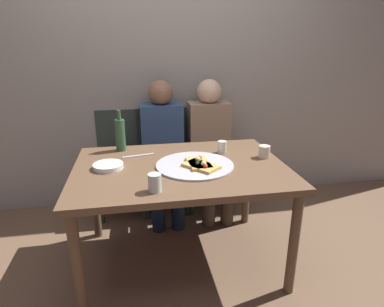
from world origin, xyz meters
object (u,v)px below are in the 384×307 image
pizza_slice_extra (201,166)px  chair_middle (162,152)px  chair_right (207,150)px  wine_glass (155,183)px  chair_left (122,155)px  dining_table (181,177)px  guest_in_sweater (163,144)px  pizza_slice_last (199,163)px  table_knife (138,156)px  tumbler_near (264,152)px  plate_stack (108,166)px  tumbler_far (222,147)px  guest_in_beanie (211,142)px  wine_bottle (120,134)px  pizza_tray (195,165)px

pizza_slice_extra → chair_middle: size_ratio=0.28×
chair_right → pizza_slice_extra: bearing=75.3°
wine_glass → chair_right: chair_right is taller
pizza_slice_extra → chair_left: (-0.52, 0.96, -0.23)m
chair_left → dining_table: bearing=114.6°
guest_in_sweater → pizza_slice_last: bearing=101.9°
wine_glass → table_knife: 0.58m
pizza_slice_last → guest_in_sweater: size_ratio=0.19×
chair_middle → tumbler_near: bearing=127.4°
plate_stack → table_knife: size_ratio=0.85×
tumbler_far → chair_right: chair_right is taller
pizza_slice_last → wine_glass: (-0.30, -0.31, 0.03)m
guest_in_sweater → guest_in_beanie: size_ratio=1.00×
chair_right → guest_in_beanie: (0.00, -0.15, 0.13)m
chair_left → wine_glass: bearing=100.0°
pizza_slice_last → chair_right: 0.97m
tumbler_near → guest_in_beanie: bearing=107.5°
wine_bottle → guest_in_sweater: (0.33, 0.35, -0.20)m
wine_bottle → chair_left: size_ratio=0.33×
pizza_tray → pizza_slice_extra: pizza_slice_extra is taller
pizza_slice_extra → table_knife: size_ratio=1.15×
pizza_tray → chair_middle: 0.94m
dining_table → guest_in_sweater: 0.73m
tumbler_near → table_knife: (-0.85, 0.18, -0.04)m
pizza_slice_extra → chair_left: bearing=118.4°
chair_left → chair_right: 0.77m
dining_table → plate_stack: plate_stack is taller
wine_bottle → plate_stack: (-0.07, -0.35, -0.10)m
tumbler_far → guest_in_beanie: bearing=85.1°
pizza_slice_extra → wine_glass: 0.40m
plate_stack → chair_middle: bearing=64.5°
guest_in_sweater → chair_right: bearing=-160.1°
table_knife → chair_right: bearing=34.0°
tumbler_far → table_knife: size_ratio=0.40×
pizza_slice_last → tumbler_near: 0.48m
table_knife → wine_bottle: bearing=116.8°
pizza_slice_extra → tumbler_near: (0.46, 0.14, 0.02)m
tumbler_far → chair_middle: bearing=118.5°
dining_table → pizza_slice_extra: 0.18m
pizza_slice_last → chair_left: chair_left is taller
plate_stack → chair_left: 0.88m
wine_bottle → chair_middle: wine_bottle is taller
pizza_tray → pizza_slice_last: size_ratio=2.18×
chair_left → tumbler_far: bearing=136.6°
pizza_slice_last → pizza_tray: bearing=161.2°
chair_left → table_knife: bearing=102.2°
plate_stack → table_knife: plate_stack is taller
plate_stack → guest_in_sweater: bearing=59.8°
dining_table → pizza_tray: (0.09, -0.03, 0.08)m
chair_left → guest_in_sweater: size_ratio=0.77×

